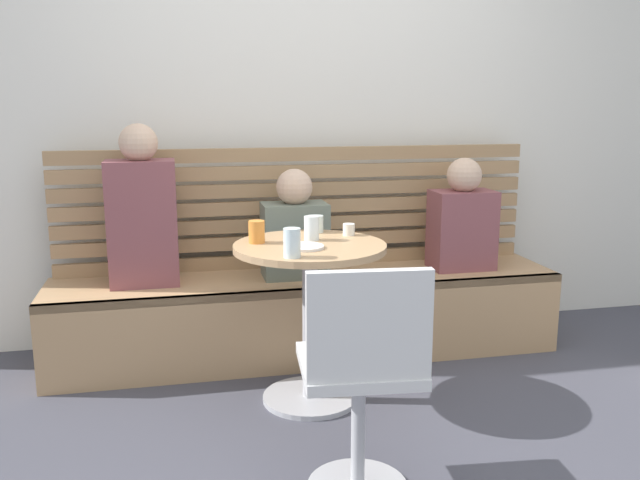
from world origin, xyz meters
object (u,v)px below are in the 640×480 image
Objects in this scene: cup_water_clear at (312,228)px; cafe_table at (310,292)px; white_chair at (362,374)px; plate_small at (304,247)px; person_child_middle at (295,230)px; cup_espresso_small at (349,230)px; person_adult at (142,213)px; cup_glass_short at (315,224)px; cup_tumbler_orange at (257,232)px; person_child_left at (462,220)px; cup_glass_tall at (292,243)px; booth_bench at (308,315)px.

cafe_table is at bearing -106.96° from cup_water_clear.
plate_small is at bearing 94.13° from white_chair.
person_child_middle is 0.51m from cup_water_clear.
cup_espresso_small reaches higher than cafe_table.
cup_espresso_small is (0.21, 0.96, 0.30)m from white_chair.
cafe_table is 0.91× the size of person_adult.
person_adult is at bearing 179.02° from person_child_middle.
cafe_table is 9.25× the size of cup_glass_short.
person_child_left is at bearing 21.91° from cup_tumbler_orange.
cup_tumbler_orange is 0.33m from cup_glass_tall.
white_chair is at bearing -89.16° from cafe_table.
cup_glass_short is at bearing -22.28° from person_adult.
cup_glass_tall is at bearing -117.15° from cafe_table.
white_chair is 0.97m from cup_tumbler_orange.
cup_glass_short is at bearing 86.40° from white_chair.
cup_espresso_small is at bearing 41.67° from plate_small.
person_child_middle is (0.04, 0.58, 0.17)m from cafe_table.
cup_water_clear is (0.76, -0.52, -0.01)m from person_adult.
cup_glass_tall is (-0.16, -0.82, 0.11)m from person_child_middle.
person_child_middle is 7.18× the size of cup_glass_short.
cup_tumbler_orange reaches higher than cup_espresso_small.
cup_glass_short is at bearing 68.00° from cup_glass_tall.
person_adult reaches higher than cup_glass_short.
white_chair is at bearing -90.79° from cup_water_clear.
person_child_middle reaches higher than booth_bench.
person_child_middle is 5.22× the size of cup_water_clear.
cup_tumbler_orange is at bearing 108.51° from cup_glass_tall.
cup_espresso_small is 0.51× the size of cup_water_clear.
white_chair is 5.00× the size of plate_small.
cafe_table is 7.40× the size of cup_tumbler_orange.
booth_bench is at bearing 86.19° from white_chair.
cafe_table is at bearing -93.67° from person_child_middle.
plate_small is at bearing -102.66° from booth_bench.
plate_small is (-0.07, -0.16, -0.05)m from cup_water_clear.
cup_glass_tall is at bearing -100.99° from person_child_middle.
person_child_middle is (-0.94, 0.03, -0.02)m from person_child_left.
person_adult is 0.73m from cup_tumbler_orange.
plate_small is (-0.08, -0.66, 0.06)m from person_child_middle.
cup_glass_short is 0.67× the size of cup_glass_tall.
white_chair reaches higher than cafe_table.
person_child_left reaches higher than cafe_table.
cafe_table is 6.17× the size of cup_glass_tall.
person_child_left is 0.86m from cup_espresso_small.
person_child_middle is 10.25× the size of cup_espresso_small.
cup_tumbler_orange is (-0.33, -0.49, 0.57)m from booth_bench.
cup_glass_short reaches higher than plate_small.
cafe_table is (-0.10, -0.57, 0.30)m from booth_bench.
white_chair is 1.63m from person_adult.
cup_espresso_small reaches higher than booth_bench.
booth_bench is 0.84m from plate_small.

